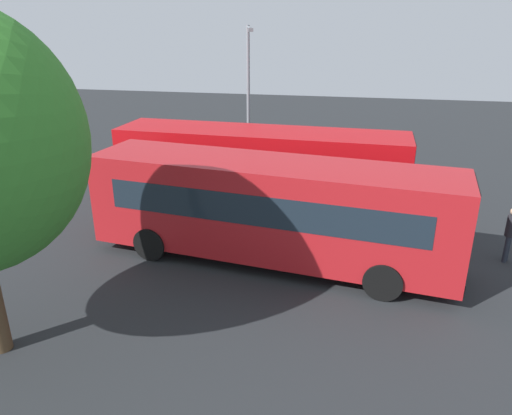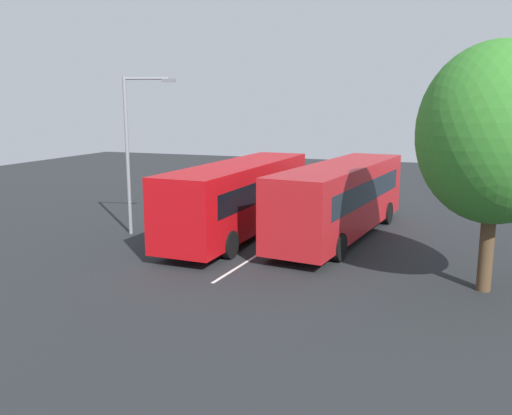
{
  "view_description": "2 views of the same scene",
  "coord_description": "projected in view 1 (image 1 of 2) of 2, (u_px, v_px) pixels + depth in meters",
  "views": [
    {
      "loc": [
        3.11,
        -15.7,
        7.13
      ],
      "look_at": [
        0.02,
        -0.78,
        1.19
      ],
      "focal_mm": 33.63,
      "sensor_mm": 36.0,
      "label": 1
    },
    {
      "loc": [
        -22.08,
        -6.68,
        5.76
      ],
      "look_at": [
        -1.05,
        1.09,
        1.43
      ],
      "focal_mm": 37.41,
      "sensor_mm": 36.0,
      "label": 2
    }
  ],
  "objects": [
    {
      "name": "ground_plane",
      "position": [
        260.0,
        230.0,
        17.5
      ],
      "size": [
        68.28,
        68.28,
        0.0
      ],
      "primitive_type": "plane",
      "color": "#232628"
    },
    {
      "name": "bus_far_left",
      "position": [
        271.0,
        208.0,
        14.67
      ],
      "size": [
        11.51,
        3.95,
        3.23
      ],
      "rotation": [
        0.0,
        0.0,
        -0.13
      ],
      "color": "#AD191E",
      "rests_on": "ground"
    },
    {
      "name": "bus_center_left",
      "position": [
        261.0,
        167.0,
        18.83
      ],
      "size": [
        11.37,
        2.98,
        3.23
      ],
      "rotation": [
        0.0,
        0.0,
        -0.04
      ],
      "color": "#B70C11",
      "rests_on": "ground"
    },
    {
      "name": "pedestrian",
      "position": [
        511.0,
        230.0,
        14.86
      ],
      "size": [
        0.44,
        0.44,
        1.82
      ],
      "rotation": [
        0.0,
        0.0,
        2.57
      ],
      "color": "#232833",
      "rests_on": "ground"
    },
    {
      "name": "street_lamp",
      "position": [
        249.0,
        92.0,
        22.42
      ],
      "size": [
        0.78,
        2.26,
        6.97
      ],
      "rotation": [
        0.0,
        0.0,
        -1.3
      ],
      "color": "gray",
      "rests_on": "ground"
    },
    {
      "name": "lane_stripe_outer_left",
      "position": [
        260.0,
        230.0,
        17.5
      ],
      "size": [
        13.82,
        1.04,
        0.01
      ],
      "primitive_type": "cube",
      "rotation": [
        0.0,
        0.0,
        -0.07
      ],
      "color": "silver",
      "rests_on": "ground"
    }
  ]
}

